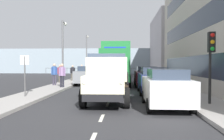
{
  "coord_description": "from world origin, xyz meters",
  "views": [
    {
      "loc": [
        -0.84,
        10.23,
        1.95
      ],
      "look_at": [
        0.23,
        -8.31,
        1.44
      ],
      "focal_mm": 36.96,
      "sensor_mm": 36.0,
      "label": 1
    }
  ],
  "objects_px": {
    "car_grey_oppositeside_0": "(88,75)",
    "pedestrian_couple_a": "(60,72)",
    "pedestrian_near_railing": "(82,70)",
    "car_white_kerbside_near": "(166,88)",
    "street_sign": "(25,69)",
    "lorry_cargo_green": "(116,62)",
    "pedestrian_strolling": "(73,72)",
    "truck_vintage_cream": "(107,79)",
    "pedestrian_by_lamp": "(62,73)",
    "traffic_light_near": "(211,52)",
    "lamp_post_far": "(87,51)",
    "car_maroon_kerbside_2": "(146,76)",
    "lamp_post_promenade": "(63,46)",
    "car_navy_kerbside_1": "(153,80)",
    "pedestrian_couple_b": "(54,72)"
  },
  "relations": [
    {
      "from": "pedestrian_strolling",
      "to": "lamp_post_far",
      "type": "height_order",
      "value": "lamp_post_far"
    },
    {
      "from": "traffic_light_near",
      "to": "car_navy_kerbside_1",
      "type": "bearing_deg",
      "value": -66.04
    },
    {
      "from": "truck_vintage_cream",
      "to": "lamp_post_promenade",
      "type": "bearing_deg",
      "value": -63.03
    },
    {
      "from": "pedestrian_near_railing",
      "to": "pedestrian_strolling",
      "type": "bearing_deg",
      "value": 83.12
    },
    {
      "from": "car_grey_oppositeside_0",
      "to": "pedestrian_near_railing",
      "type": "height_order",
      "value": "pedestrian_near_railing"
    },
    {
      "from": "traffic_light_near",
      "to": "lamp_post_far",
      "type": "xyz_separation_m",
      "value": [
        9.32,
        -22.44,
        1.24
      ]
    },
    {
      "from": "car_white_kerbside_near",
      "to": "lamp_post_promenade",
      "type": "distance_m",
      "value": 13.06
    },
    {
      "from": "truck_vintage_cream",
      "to": "lamp_post_promenade",
      "type": "relative_size",
      "value": 0.99
    },
    {
      "from": "pedestrian_by_lamp",
      "to": "pedestrian_couple_a",
      "type": "height_order",
      "value": "pedestrian_by_lamp"
    },
    {
      "from": "street_sign",
      "to": "truck_vintage_cream",
      "type": "bearing_deg",
      "value": 167.99
    },
    {
      "from": "lamp_post_far",
      "to": "car_white_kerbside_near",
      "type": "bearing_deg",
      "value": 107.88
    },
    {
      "from": "pedestrian_by_lamp",
      "to": "pedestrian_strolling",
      "type": "bearing_deg",
      "value": -83.61
    },
    {
      "from": "car_grey_oppositeside_0",
      "to": "pedestrian_couple_a",
      "type": "bearing_deg",
      "value": -7.13
    },
    {
      "from": "lamp_post_far",
      "to": "truck_vintage_cream",
      "type": "bearing_deg",
      "value": 102.16
    },
    {
      "from": "truck_vintage_cream",
      "to": "lorry_cargo_green",
      "type": "height_order",
      "value": "lorry_cargo_green"
    },
    {
      "from": "pedestrian_by_lamp",
      "to": "lamp_post_promenade",
      "type": "height_order",
      "value": "lamp_post_promenade"
    },
    {
      "from": "lorry_cargo_green",
      "to": "pedestrian_strolling",
      "type": "xyz_separation_m",
      "value": [
        4.78,
        -2.89,
        -0.97
      ]
    },
    {
      "from": "traffic_light_near",
      "to": "lamp_post_promenade",
      "type": "xyz_separation_m",
      "value": [
        9.43,
        -10.2,
        1.12
      ]
    },
    {
      "from": "lorry_cargo_green",
      "to": "car_grey_oppositeside_0",
      "type": "xyz_separation_m",
      "value": [
        2.64,
        0.09,
        -1.18
      ]
    },
    {
      "from": "car_grey_oppositeside_0",
      "to": "street_sign",
      "type": "bearing_deg",
      "value": 77.12
    },
    {
      "from": "lamp_post_far",
      "to": "street_sign",
      "type": "height_order",
      "value": "lamp_post_far"
    },
    {
      "from": "pedestrian_by_lamp",
      "to": "pedestrian_strolling",
      "type": "height_order",
      "value": "pedestrian_by_lamp"
    },
    {
      "from": "pedestrian_near_railing",
      "to": "traffic_light_near",
      "type": "bearing_deg",
      "value": 118.01
    },
    {
      "from": "lorry_cargo_green",
      "to": "pedestrian_strolling",
      "type": "relative_size",
      "value": 5.01
    },
    {
      "from": "car_maroon_kerbside_2",
      "to": "traffic_light_near",
      "type": "relative_size",
      "value": 1.41
    },
    {
      "from": "car_white_kerbside_near",
      "to": "street_sign",
      "type": "distance_m",
      "value": 7.61
    },
    {
      "from": "car_navy_kerbside_1",
      "to": "pedestrian_strolling",
      "type": "bearing_deg",
      "value": -51.37
    },
    {
      "from": "car_white_kerbside_near",
      "to": "pedestrian_near_railing",
      "type": "distance_m",
      "value": 18.51
    },
    {
      "from": "lorry_cargo_green",
      "to": "pedestrian_strolling",
      "type": "bearing_deg",
      "value": -31.19
    },
    {
      "from": "lorry_cargo_green",
      "to": "lamp_post_promenade",
      "type": "bearing_deg",
      "value": 7.89
    },
    {
      "from": "pedestrian_couple_b",
      "to": "pedestrian_couple_a",
      "type": "height_order",
      "value": "pedestrian_couple_b"
    },
    {
      "from": "pedestrian_strolling",
      "to": "pedestrian_couple_b",
      "type": "bearing_deg",
      "value": 86.12
    },
    {
      "from": "car_navy_kerbside_1",
      "to": "pedestrian_near_railing",
      "type": "distance_m",
      "value": 14.22
    },
    {
      "from": "pedestrian_strolling",
      "to": "pedestrian_near_railing",
      "type": "distance_m",
      "value": 3.19
    },
    {
      "from": "truck_vintage_cream",
      "to": "pedestrian_by_lamp",
      "type": "distance_m",
      "value": 7.16
    },
    {
      "from": "traffic_light_near",
      "to": "truck_vintage_cream",
      "type": "bearing_deg",
      "value": -10.67
    },
    {
      "from": "pedestrian_couple_a",
      "to": "lamp_post_far",
      "type": "relative_size",
      "value": 0.29
    },
    {
      "from": "pedestrian_couple_b",
      "to": "pedestrian_couple_a",
      "type": "relative_size",
      "value": 1.06
    },
    {
      "from": "car_maroon_kerbside_2",
      "to": "car_navy_kerbside_1",
      "type": "bearing_deg",
      "value": 90.0
    },
    {
      "from": "car_grey_oppositeside_0",
      "to": "pedestrian_couple_a",
      "type": "xyz_separation_m",
      "value": [
        2.73,
        -0.34,
        0.25
      ]
    },
    {
      "from": "car_white_kerbside_near",
      "to": "lamp_post_far",
      "type": "relative_size",
      "value": 0.66
    },
    {
      "from": "pedestrian_near_railing",
      "to": "street_sign",
      "type": "distance_m",
      "value": 15.08
    },
    {
      "from": "truck_vintage_cream",
      "to": "pedestrian_near_railing",
      "type": "bearing_deg",
      "value": -74.92
    },
    {
      "from": "car_maroon_kerbside_2",
      "to": "pedestrian_couple_a",
      "type": "relative_size",
      "value": 2.65
    },
    {
      "from": "pedestrian_couple_b",
      "to": "pedestrian_near_railing",
      "type": "relative_size",
      "value": 1.07
    },
    {
      "from": "lorry_cargo_green",
      "to": "lamp_post_far",
      "type": "distance_m",
      "value": 12.59
    },
    {
      "from": "pedestrian_strolling",
      "to": "pedestrian_couple_a",
      "type": "bearing_deg",
      "value": 77.16
    },
    {
      "from": "street_sign",
      "to": "lorry_cargo_green",
      "type": "bearing_deg",
      "value": -117.47
    },
    {
      "from": "pedestrian_couple_b",
      "to": "lamp_post_far",
      "type": "relative_size",
      "value": 0.31
    },
    {
      "from": "car_maroon_kerbside_2",
      "to": "pedestrian_near_railing",
      "type": "height_order",
      "value": "pedestrian_near_railing"
    }
  ]
}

